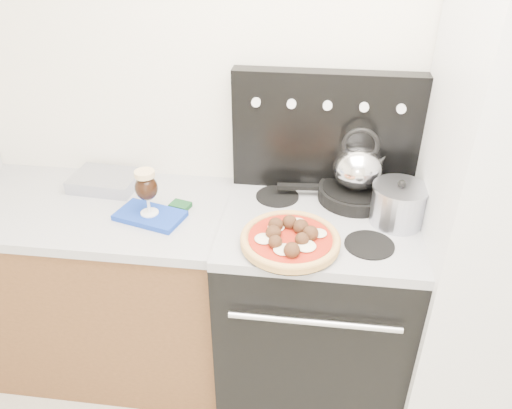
% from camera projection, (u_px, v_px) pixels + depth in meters
% --- Properties ---
extents(room_shell, '(3.52, 3.01, 2.52)m').
position_uv_depth(room_shell, '(284.00, 315.00, 1.03)').
color(room_shell, beige).
rests_on(room_shell, ground).
extents(base_cabinet, '(1.45, 0.60, 0.86)m').
position_uv_depth(base_cabinet, '(76.00, 287.00, 2.34)').
color(base_cabinet, brown).
rests_on(base_cabinet, ground).
extents(countertop, '(1.48, 0.63, 0.04)m').
position_uv_depth(countertop, '(56.00, 206.00, 2.10)').
color(countertop, '#B3B3B7').
rests_on(countertop, base_cabinet).
extents(stove_body, '(0.76, 0.65, 0.88)m').
position_uv_depth(stove_body, '(312.00, 310.00, 2.19)').
color(stove_body, black).
rests_on(stove_body, ground).
extents(cooktop, '(0.76, 0.65, 0.04)m').
position_uv_depth(cooktop, '(319.00, 223.00, 1.95)').
color(cooktop, '#ADADB2').
rests_on(cooktop, stove_body).
extents(backguard, '(0.76, 0.08, 0.50)m').
position_uv_depth(backguard, '(325.00, 132.00, 2.04)').
color(backguard, black).
rests_on(backguard, cooktop).
extents(fridge, '(0.64, 0.68, 1.90)m').
position_uv_depth(fridge, '(512.00, 229.00, 1.83)').
color(fridge, silver).
rests_on(fridge, ground).
extents(foil_sheet, '(0.29, 0.23, 0.06)m').
position_uv_depth(foil_sheet, '(106.00, 181.00, 2.19)').
color(foil_sheet, silver).
rests_on(foil_sheet, countertop).
extents(oven_mitt, '(0.30, 0.22, 0.02)m').
position_uv_depth(oven_mitt, '(150.00, 216.00, 1.98)').
color(oven_mitt, '#1537A8').
rests_on(oven_mitt, countertop).
extents(beer_glass, '(0.10, 0.10, 0.19)m').
position_uv_depth(beer_glass, '(147.00, 192.00, 1.92)').
color(beer_glass, black).
rests_on(beer_glass, oven_mitt).
extents(pizza_pan, '(0.42, 0.42, 0.01)m').
position_uv_depth(pizza_pan, '(290.00, 245.00, 1.79)').
color(pizza_pan, black).
rests_on(pizza_pan, cooktop).
extents(pizza, '(0.37, 0.37, 0.05)m').
position_uv_depth(pizza, '(290.00, 238.00, 1.77)').
color(pizza, '#E8BC58').
rests_on(pizza, pizza_pan).
extents(skillet, '(0.32, 0.32, 0.05)m').
position_uv_depth(skillet, '(355.00, 193.00, 2.06)').
color(skillet, black).
rests_on(skillet, cooktop).
extents(tea_kettle, '(0.23, 0.23, 0.22)m').
position_uv_depth(tea_kettle, '(358.00, 164.00, 1.99)').
color(tea_kettle, silver).
rests_on(tea_kettle, skillet).
extents(stock_pot, '(0.26, 0.26, 0.15)m').
position_uv_depth(stock_pot, '(398.00, 206.00, 1.89)').
color(stock_pot, '#B2B4C1').
rests_on(stock_pot, cooktop).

